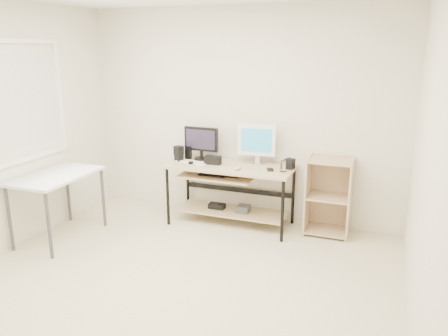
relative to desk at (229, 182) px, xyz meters
The scene contains 16 objects.
room 1.80m from the desk, 93.95° to the right, with size 4.01×4.01×2.62m.
desk is the anchor object (origin of this frame).
side_table 1.97m from the desk, 147.35° to the right, with size 0.60×1.00×0.75m.
shelf_unit 1.19m from the desk, ahead, with size 0.50×0.40×0.90m.
black_monitor 0.63m from the desk, 161.12° to the left, with size 0.45×0.19×0.41m.
white_imac 0.60m from the desk, 30.72° to the left, with size 0.46×0.15×0.49m.
keyboard 0.52m from the desk, behind, with size 0.41×0.11×0.01m, color silver.
mouse 0.32m from the desk, 42.62° to the right, with size 0.07×0.11×0.04m, color #AAAAAF.
center_speaker 0.33m from the desk, behind, with size 0.20×0.09×0.10m, color black.
speaker_left 0.72m from the desk, behind, with size 0.12×0.12×0.19m.
speaker_right 0.77m from the desk, ahead, with size 0.10×0.10×0.12m, color black.
audio_controller 0.66m from the desk, 169.18° to the left, with size 0.08×0.05×0.16m, color black.
volume_puck 0.52m from the desk, 166.47° to the right, with size 0.06×0.06×0.03m, color black.
smartphone 0.56m from the desk, ahead, with size 0.07×0.13×0.01m, color black.
coaster 0.71m from the desk, ahead, with size 0.08×0.08×0.01m, color olive.
drinking_glass 0.73m from the desk, ahead, with size 0.06×0.06×0.13m, color white.
Camera 1 is at (1.69, -3.09, 2.10)m, focal length 35.00 mm.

